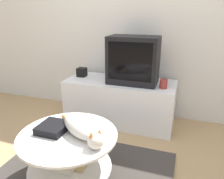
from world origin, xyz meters
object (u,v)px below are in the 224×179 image
Objects in this scene: cat at (81,128)px; speaker at (82,72)px; dvd_box at (53,128)px; tv at (133,60)px.

speaker is at bearing 150.92° from cat.
dvd_box is 0.42× the size of cat.
dvd_box is at bearing -142.83° from cat.
cat is at bearing -63.95° from speaker.
speaker reaches higher than dvd_box.
cat is at bearing 2.30° from dvd_box.
speaker is at bearing 105.97° from dvd_box.
speaker is (-0.69, 0.06, -0.22)m from tv.
tv is at bearing 119.37° from cat.
dvd_box is 0.24m from cat.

